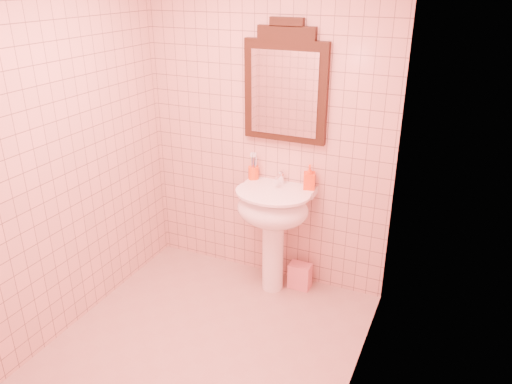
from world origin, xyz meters
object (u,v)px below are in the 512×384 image
at_px(pedestal_sink, 273,215).
at_px(towel, 300,276).
at_px(mirror, 285,86).
at_px(soap_dispenser, 309,177).
at_px(toothbrush_cup, 253,172).

bearing_deg(pedestal_sink, towel, 27.16).
distance_m(mirror, soap_dispenser, 0.70).
bearing_deg(towel, pedestal_sink, -152.84).
bearing_deg(mirror, pedestal_sink, -90.00).
bearing_deg(toothbrush_cup, towel, -8.27).
xyz_separation_m(toothbrush_cup, towel, (0.44, -0.06, -0.81)).
xyz_separation_m(pedestal_sink, towel, (0.20, 0.10, -0.56)).
bearing_deg(soap_dispenser, mirror, 151.47).
distance_m(pedestal_sink, mirror, 0.97).
height_order(pedestal_sink, mirror, mirror).
relative_size(mirror, towel, 4.15).
bearing_deg(towel, toothbrush_cup, 171.73).
relative_size(pedestal_sink, soap_dispenser, 4.57).
xyz_separation_m(pedestal_sink, soap_dispenser, (0.23, 0.16, 0.30)).
bearing_deg(towel, soap_dispenser, 65.13).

